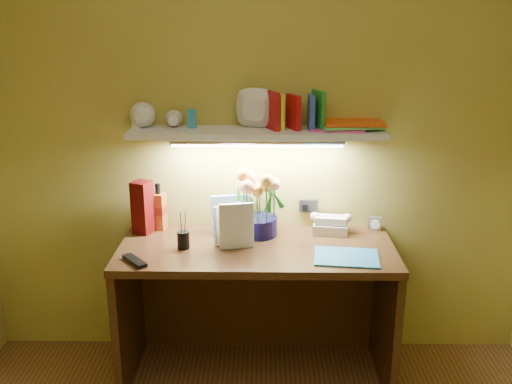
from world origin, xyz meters
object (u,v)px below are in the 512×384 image
desk (257,312)px  flower_bouquet (259,204)px  desk_clock (375,223)px  telephone (331,223)px  whisky_bottle (159,206)px

desk → flower_bouquet: flower_bouquet is taller
desk_clock → telephone: bearing=-154.3°
flower_bouquet → telephone: flower_bouquet is taller
telephone → desk: bearing=-145.6°
flower_bouquet → telephone: (0.39, 0.04, -0.12)m
whisky_bottle → telephone: bearing=-2.5°
flower_bouquet → whisky_bottle: 0.55m
telephone → whisky_bottle: (-0.93, 0.04, 0.07)m
telephone → whisky_bottle: 0.93m
desk → flower_bouquet: size_ratio=4.01×
desk → desk_clock: size_ratio=19.33×
flower_bouquet → desk_clock: bearing=7.5°
telephone → whisky_bottle: bearing=-174.8°
desk → whisky_bottle: whisky_bottle is taller
flower_bouquet → whisky_bottle: (-0.54, 0.08, -0.05)m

